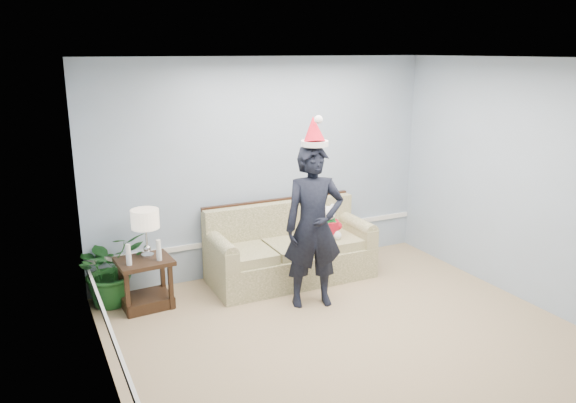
# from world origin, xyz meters

# --- Properties ---
(room_shell) EXTENTS (4.54, 5.04, 2.74)m
(room_shell) POSITION_xyz_m (0.00, 0.00, 1.35)
(room_shell) COLOR tan
(room_shell) RESTS_ON ground
(wainscot_trim) EXTENTS (4.49, 4.99, 0.06)m
(wainscot_trim) POSITION_xyz_m (-1.18, 1.18, 0.45)
(wainscot_trim) COLOR white
(wainscot_trim) RESTS_ON room_shell
(sofa) EXTENTS (2.01, 0.87, 0.94)m
(sofa) POSITION_xyz_m (0.12, 2.08, 0.33)
(sofa) COLOR #535A2A
(sofa) RESTS_ON room_shell
(side_table) EXTENTS (0.61, 0.52, 0.56)m
(side_table) POSITION_xyz_m (-1.67, 2.01, 0.22)
(side_table) COLOR #322112
(side_table) RESTS_ON room_shell
(table_lamp) EXTENTS (0.30, 0.30, 0.54)m
(table_lamp) POSITION_xyz_m (-1.61, 2.09, 0.97)
(table_lamp) COLOR silver
(table_lamp) RESTS_ON side_table
(candle_pair) EXTENTS (0.38, 0.06, 0.23)m
(candle_pair) POSITION_xyz_m (-1.68, 1.92, 0.67)
(candle_pair) COLOR silver
(candle_pair) RESTS_ON side_table
(houseplant) EXTENTS (0.93, 0.87, 0.84)m
(houseplant) POSITION_xyz_m (-2.00, 2.27, 0.42)
(houseplant) COLOR #1B511E
(houseplant) RESTS_ON room_shell
(man) EXTENTS (0.74, 0.58, 1.81)m
(man) POSITION_xyz_m (0.04, 1.28, 0.90)
(man) COLOR black
(man) RESTS_ON room_shell
(santa_hat) EXTENTS (0.36, 0.39, 0.34)m
(santa_hat) POSITION_xyz_m (0.04, 1.30, 1.94)
(santa_hat) COLOR silver
(santa_hat) RESTS_ON man
(teddy_bear) EXTENTS (0.28, 0.31, 0.44)m
(teddy_bear) POSITION_xyz_m (0.60, 1.94, 0.65)
(teddy_bear) COLOR silver
(teddy_bear) RESTS_ON sofa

